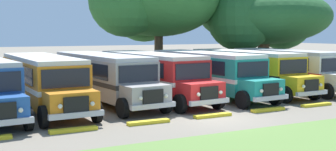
% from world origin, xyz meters
% --- Properties ---
extents(ground_plane, '(220.00, 220.00, 0.00)m').
position_xyz_m(ground_plane, '(0.00, 0.00, 0.00)').
color(ground_plane, slate).
extents(parked_bus_slot_1, '(3.09, 10.89, 2.82)m').
position_xyz_m(parked_bus_slot_1, '(-6.85, 6.38, 1.58)').
color(parked_bus_slot_1, orange).
rests_on(parked_bus_slot_1, ground_plane).
extents(parked_bus_slot_2, '(3.53, 10.97, 2.82)m').
position_xyz_m(parked_bus_slot_2, '(-3.28, 6.91, 1.58)').
color(parked_bus_slot_2, '#9E9993').
rests_on(parked_bus_slot_2, ground_plane).
extents(parked_bus_slot_3, '(3.47, 10.96, 2.82)m').
position_xyz_m(parked_bus_slot_3, '(-0.21, 6.74, 1.58)').
color(parked_bus_slot_3, red).
rests_on(parked_bus_slot_3, ground_plane).
extents(parked_bus_slot_4, '(3.30, 10.93, 2.82)m').
position_xyz_m(parked_bus_slot_4, '(3.50, 6.36, 1.58)').
color(parked_bus_slot_4, teal).
rests_on(parked_bus_slot_4, ground_plane).
extents(parked_bus_slot_5, '(3.14, 10.90, 2.82)m').
position_xyz_m(parked_bus_slot_5, '(6.92, 6.75, 1.58)').
color(parked_bus_slot_5, yellow).
rests_on(parked_bus_slot_5, ground_plane).
extents(parked_bus_slot_6, '(2.70, 10.84, 2.82)m').
position_xyz_m(parked_bus_slot_6, '(10.46, 6.66, 1.58)').
color(parked_bus_slot_6, silver).
rests_on(parked_bus_slot_6, ground_plane).
extents(curb_wheelstop_1, '(2.00, 0.36, 0.15)m').
position_xyz_m(curb_wheelstop_1, '(-6.84, 0.26, 0.07)').
color(curb_wheelstop_1, yellow).
rests_on(curb_wheelstop_1, ground_plane).
extents(curb_wheelstop_2, '(2.00, 0.36, 0.15)m').
position_xyz_m(curb_wheelstop_2, '(-3.42, 0.26, 0.07)').
color(curb_wheelstop_2, yellow).
rests_on(curb_wheelstop_2, ground_plane).
extents(curb_wheelstop_3, '(2.00, 0.36, 0.15)m').
position_xyz_m(curb_wheelstop_3, '(0.00, 0.26, 0.07)').
color(curb_wheelstop_3, yellow).
rests_on(curb_wheelstop_3, ground_plane).
extents(curb_wheelstop_4, '(2.00, 0.36, 0.15)m').
position_xyz_m(curb_wheelstop_4, '(3.42, 0.26, 0.07)').
color(curb_wheelstop_4, yellow).
rests_on(curb_wheelstop_4, ground_plane).
extents(curb_wheelstop_5, '(2.00, 0.36, 0.15)m').
position_xyz_m(curb_wheelstop_5, '(6.84, 0.26, 0.07)').
color(curb_wheelstop_5, yellow).
rests_on(curb_wheelstop_5, ground_plane).
extents(secondary_tree, '(12.84, 12.09, 8.79)m').
position_xyz_m(secondary_tree, '(14.73, 14.82, 5.55)').
color(secondary_tree, brown).
rests_on(secondary_tree, ground_plane).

